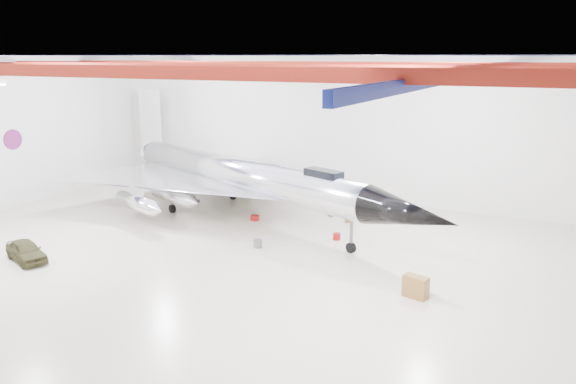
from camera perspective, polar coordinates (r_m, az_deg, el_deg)
The scene contains 14 objects.
floor at distance 32.48m, azimuth -5.94°, elevation -6.19°, with size 40.00×40.00×0.00m, color beige.
wall_back at distance 44.28m, azimuth 4.36°, elevation 6.49°, with size 40.00×40.00×0.00m, color silver.
ceiling at distance 30.57m, azimuth -6.46°, elevation 13.59°, with size 40.00×40.00×0.00m, color #0A0F38.
ceiling_structure at distance 30.58m, azimuth -6.42°, elevation 12.33°, with size 39.50×29.50×1.08m.
wall_roundel at distance 46.20m, azimuth -26.17°, elevation 4.81°, with size 1.50×1.50×0.10m, color #B21414.
jet_aircraft at distance 38.70m, azimuth -4.92°, elevation 1.35°, with size 29.88×22.64×8.46m.
jeep at distance 34.12m, azimuth -25.06°, elevation -5.45°, with size 1.36×3.37×1.15m, color #3B391D.
desk at distance 27.15m, azimuth 12.84°, elevation -9.37°, with size 1.15×0.57×1.05m, color brown.
toolbox_red at distance 38.59m, azimuth -3.38°, elevation -2.64°, with size 0.52×0.41×0.36m, color maroon.
engine_drum at distance 33.24m, azimuth -3.09°, elevation -5.25°, with size 0.51×0.51×0.46m, color #59595B.
parts_bin at distance 38.32m, azimuth 6.18°, elevation -2.79°, with size 0.56×0.45×0.39m, color olive.
crate_small at distance 43.81m, azimuth -9.19°, elevation -0.90°, with size 0.33×0.27×0.23m, color #59595B.
tool_chest at distance 34.66m, azimuth 4.97°, elevation -4.52°, with size 0.47×0.47×0.42m, color maroon.
spares_box at distance 39.63m, azimuth 4.35°, elevation -2.20°, with size 0.42×0.42×0.38m, color #59595B.
Camera 1 is at (16.53, -25.71, 10.98)m, focal length 35.00 mm.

